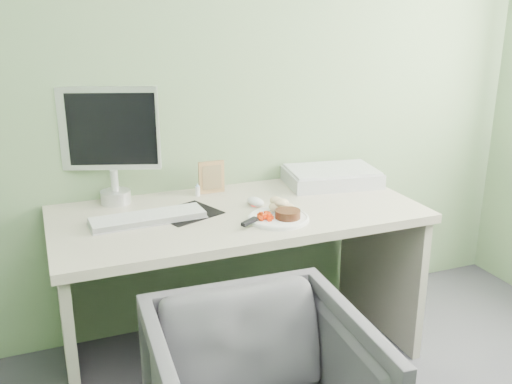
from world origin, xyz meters
name	(u,v)px	position (x,y,z in m)	size (l,w,h in m)	color
wall_back	(209,59)	(0.00, 2.00, 1.35)	(3.50, 3.50, 0.00)	#68855D
desk	(238,248)	(0.00, 1.62, 0.55)	(1.60, 0.75, 0.73)	beige
plate	(279,218)	(0.12, 1.45, 0.74)	(0.26, 0.26, 0.01)	white
steak	(288,214)	(0.15, 1.42, 0.76)	(0.11, 0.11, 0.03)	black
potato_pile	(280,205)	(0.15, 1.51, 0.77)	(0.11, 0.08, 0.06)	#AA8152
carrot_heap	(265,215)	(0.05, 1.44, 0.76)	(0.06, 0.05, 0.04)	#EC3004
steak_knife	(255,219)	(0.00, 1.43, 0.76)	(0.20, 0.14, 0.02)	silver
mousepad	(187,213)	(-0.22, 1.67, 0.73)	(0.25, 0.22, 0.00)	black
keyboard	(148,217)	(-0.39, 1.64, 0.75)	(0.47, 0.14, 0.02)	white
computer_mouse	(256,202)	(0.09, 1.65, 0.75)	(0.06, 0.10, 0.04)	white
photo_frame	(211,177)	(-0.03, 1.90, 0.81)	(0.12, 0.01, 0.16)	#A0794B
eyedrop_bottle	(198,190)	(-0.11, 1.88, 0.76)	(0.02, 0.02, 0.06)	white
scanner	(332,177)	(0.57, 1.82, 0.76)	(0.45, 0.30, 0.07)	#B7BBBF
monitor	(111,139)	(-0.48, 1.94, 1.02)	(0.43, 0.18, 0.52)	silver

